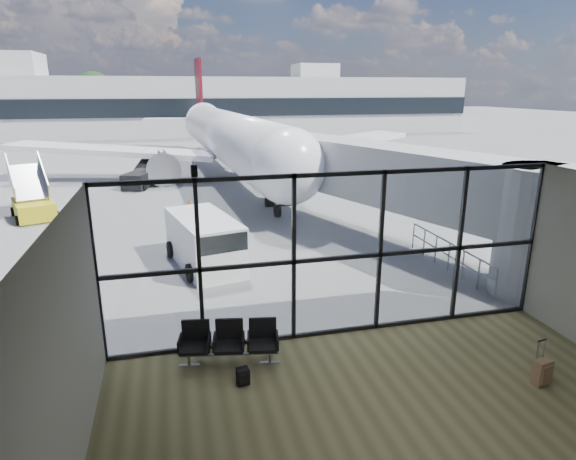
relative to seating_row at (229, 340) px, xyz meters
name	(u,v)px	position (x,y,z in m)	size (l,w,h in m)	color
ground	(210,153)	(3.02, 40.74, -0.59)	(220.00, 220.00, 0.00)	slate
lounge_shell	(434,327)	(3.02, -4.06, 2.06)	(12.02, 8.01, 4.51)	brown
glass_curtain_wall	(338,256)	(3.02, 0.74, 1.65)	(12.10, 0.12, 4.50)	white
jet_bridge	(392,181)	(7.92, 7.82, 2.17)	(8.00, 16.50, 4.33)	#A5A8AB
apron_railing	(449,252)	(8.62, 4.24, 0.13)	(0.06, 5.46, 1.11)	gray
far_terminal	(192,105)	(2.43, 62.71, 3.62)	(80.00, 12.20, 11.00)	#AEAFAA
tree_3	(11,101)	(-23.98, 72.74, 4.04)	(4.95, 4.95, 7.12)	#382619
tree_4	(53,97)	(-17.98, 72.74, 4.66)	(5.61, 5.61, 8.07)	#382619
tree_5	(94,92)	(-11.98, 72.74, 5.28)	(6.27, 6.27, 9.03)	#382619
seating_row	(229,340)	(0.00, 0.00, 0.00)	(2.41, 1.07, 1.07)	gray
backpack	(243,377)	(0.17, -1.07, -0.39)	(0.31, 0.30, 0.43)	black
suitcase	(542,372)	(6.77, -2.67, -0.27)	(0.44, 0.35, 1.08)	#977254
airliner	(227,136)	(3.31, 27.51, 2.32)	(31.97, 37.06, 9.54)	white
service_van	(205,241)	(-0.04, 6.91, 0.38)	(2.87, 4.68, 1.90)	white
belt_loader	(140,178)	(-3.18, 23.33, 0.02)	(2.60, 4.17, 1.82)	black
mobile_stairs	(33,206)	(-8.20, 16.22, 0.02)	(2.84, 3.98, 2.55)	gold
traffic_cone_a	(190,204)	(-0.21, 16.18, -0.30)	(0.43, 0.43, 0.61)	#DF600B
traffic_cone_b	(213,215)	(0.85, 13.64, -0.34)	(0.37, 0.37, 0.53)	orange
traffic_cone_c	(289,193)	(5.92, 17.74, -0.34)	(0.38, 0.38, 0.54)	#F54C0C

